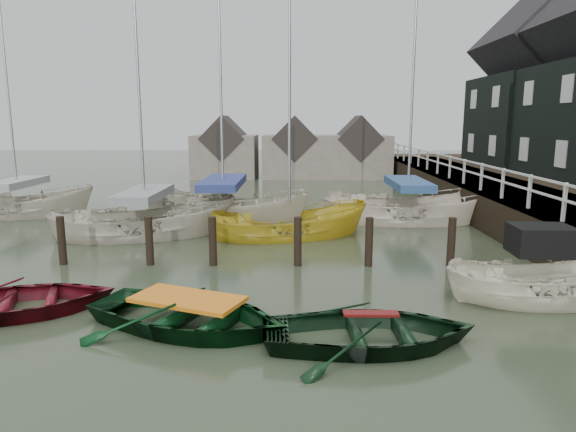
{
  "coord_description": "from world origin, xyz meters",
  "views": [
    {
      "loc": [
        1.18,
        -11.04,
        4.06
      ],
      "look_at": [
        0.92,
        3.17,
        1.4
      ],
      "focal_mm": 32.0,
      "sensor_mm": 36.0,
      "label": 1
    }
  ],
  "objects_px": {
    "sailboat_b": "(224,223)",
    "sailboat_d": "(407,220)",
    "sailboat_c": "(289,236)",
    "rowboat_red": "(19,313)",
    "motorboat": "(540,298)",
    "sailboat_a": "(146,234)",
    "rowboat_dkgreen": "(370,345)",
    "sailboat_e": "(20,215)",
    "rowboat_green": "(189,329)"
  },
  "relations": [
    {
      "from": "sailboat_b",
      "to": "sailboat_d",
      "type": "relative_size",
      "value": 0.99
    },
    {
      "from": "sailboat_c",
      "to": "rowboat_red",
      "type": "bearing_deg",
      "value": 128.52
    },
    {
      "from": "motorboat",
      "to": "sailboat_c",
      "type": "height_order",
      "value": "sailboat_c"
    },
    {
      "from": "sailboat_a",
      "to": "sailboat_d",
      "type": "relative_size",
      "value": 0.89
    },
    {
      "from": "sailboat_c",
      "to": "rowboat_dkgreen",
      "type": "bearing_deg",
      "value": 175.98
    },
    {
      "from": "sailboat_c",
      "to": "sailboat_e",
      "type": "distance_m",
      "value": 12.23
    },
    {
      "from": "sailboat_a",
      "to": "sailboat_c",
      "type": "height_order",
      "value": "sailboat_a"
    },
    {
      "from": "motorboat",
      "to": "sailboat_e",
      "type": "relative_size",
      "value": 0.42
    },
    {
      "from": "sailboat_a",
      "to": "sailboat_e",
      "type": "distance_m",
      "value": 7.51
    },
    {
      "from": "sailboat_b",
      "to": "sailboat_c",
      "type": "relative_size",
      "value": 1.14
    },
    {
      "from": "rowboat_red",
      "to": "rowboat_green",
      "type": "distance_m",
      "value": 3.87
    },
    {
      "from": "motorboat",
      "to": "sailboat_b",
      "type": "height_order",
      "value": "sailboat_b"
    },
    {
      "from": "rowboat_red",
      "to": "rowboat_dkgreen",
      "type": "height_order",
      "value": "rowboat_red"
    },
    {
      "from": "sailboat_b",
      "to": "sailboat_d",
      "type": "height_order",
      "value": "sailboat_d"
    },
    {
      "from": "motorboat",
      "to": "sailboat_c",
      "type": "xyz_separation_m",
      "value": [
        -5.77,
        6.59,
        -0.08
      ]
    },
    {
      "from": "rowboat_dkgreen",
      "to": "motorboat",
      "type": "height_order",
      "value": "motorboat"
    },
    {
      "from": "sailboat_b",
      "to": "sailboat_d",
      "type": "bearing_deg",
      "value": -62.56
    },
    {
      "from": "rowboat_green",
      "to": "sailboat_a",
      "type": "bearing_deg",
      "value": 43.12
    },
    {
      "from": "rowboat_green",
      "to": "sailboat_b",
      "type": "height_order",
      "value": "sailboat_b"
    },
    {
      "from": "rowboat_dkgreen",
      "to": "sailboat_e",
      "type": "xyz_separation_m",
      "value": [
        -13.27,
        12.62,
        0.06
      ]
    },
    {
      "from": "sailboat_c",
      "to": "rowboat_green",
      "type": "bearing_deg",
      "value": 152.89
    },
    {
      "from": "rowboat_green",
      "to": "sailboat_e",
      "type": "distance_m",
      "value": 15.43
    },
    {
      "from": "motorboat",
      "to": "sailboat_a",
      "type": "height_order",
      "value": "sailboat_a"
    },
    {
      "from": "rowboat_green",
      "to": "sailboat_e",
      "type": "xyz_separation_m",
      "value": [
        -9.79,
        11.93,
        0.06
      ]
    },
    {
      "from": "motorboat",
      "to": "sailboat_d",
      "type": "bearing_deg",
      "value": 8.02
    },
    {
      "from": "rowboat_red",
      "to": "rowboat_dkgreen",
      "type": "bearing_deg",
      "value": -121.26
    },
    {
      "from": "sailboat_d",
      "to": "sailboat_e",
      "type": "bearing_deg",
      "value": 90.3
    },
    {
      "from": "rowboat_green",
      "to": "motorboat",
      "type": "relative_size",
      "value": 0.96
    },
    {
      "from": "sailboat_a",
      "to": "motorboat",
      "type": "bearing_deg",
      "value": -138.8
    },
    {
      "from": "motorboat",
      "to": "sailboat_a",
      "type": "distance_m",
      "value": 12.74
    },
    {
      "from": "rowboat_green",
      "to": "sailboat_c",
      "type": "height_order",
      "value": "sailboat_c"
    },
    {
      "from": "rowboat_red",
      "to": "motorboat",
      "type": "height_order",
      "value": "motorboat"
    },
    {
      "from": "sailboat_a",
      "to": "sailboat_e",
      "type": "xyz_separation_m",
      "value": [
        -6.54,
        3.69,
        -0.0
      ]
    },
    {
      "from": "motorboat",
      "to": "sailboat_a",
      "type": "relative_size",
      "value": 0.38
    },
    {
      "from": "sailboat_a",
      "to": "sailboat_c",
      "type": "xyz_separation_m",
      "value": [
        5.11,
        -0.03,
        -0.04
      ]
    },
    {
      "from": "sailboat_a",
      "to": "sailboat_c",
      "type": "distance_m",
      "value": 5.12
    },
    {
      "from": "rowboat_dkgreen",
      "to": "sailboat_a",
      "type": "relative_size",
      "value": 0.34
    },
    {
      "from": "sailboat_b",
      "to": "sailboat_a",
      "type": "bearing_deg",
      "value": 153.33
    },
    {
      "from": "rowboat_green",
      "to": "sailboat_b",
      "type": "relative_size",
      "value": 0.33
    },
    {
      "from": "rowboat_red",
      "to": "sailboat_d",
      "type": "height_order",
      "value": "sailboat_d"
    },
    {
      "from": "rowboat_red",
      "to": "motorboat",
      "type": "xyz_separation_m",
      "value": [
        11.43,
        0.87,
        0.1
      ]
    },
    {
      "from": "rowboat_dkgreen",
      "to": "sailboat_b",
      "type": "xyz_separation_m",
      "value": [
        -4.25,
        11.07,
        0.06
      ]
    },
    {
      "from": "rowboat_red",
      "to": "sailboat_b",
      "type": "relative_size",
      "value": 0.31
    },
    {
      "from": "sailboat_e",
      "to": "sailboat_a",
      "type": "bearing_deg",
      "value": -129.87
    },
    {
      "from": "rowboat_green",
      "to": "rowboat_dkgreen",
      "type": "relative_size",
      "value": 1.06
    },
    {
      "from": "sailboat_d",
      "to": "sailboat_e",
      "type": "xyz_separation_m",
      "value": [
        -16.39,
        0.94,
        -0.0
      ]
    },
    {
      "from": "sailboat_b",
      "to": "sailboat_e",
      "type": "height_order",
      "value": "sailboat_b"
    },
    {
      "from": "sailboat_a",
      "to": "sailboat_b",
      "type": "distance_m",
      "value": 3.27
    },
    {
      "from": "rowboat_red",
      "to": "sailboat_c",
      "type": "height_order",
      "value": "sailboat_c"
    },
    {
      "from": "motorboat",
      "to": "sailboat_d",
      "type": "relative_size",
      "value": 0.34
    }
  ]
}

